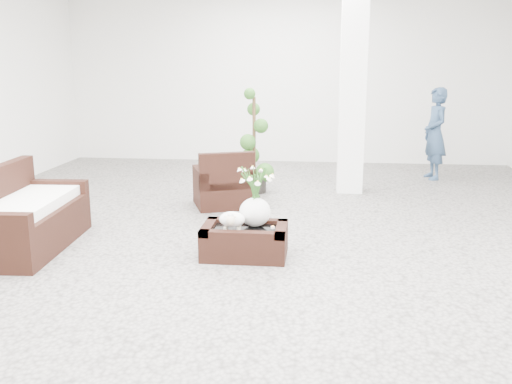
# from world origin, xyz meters

# --- Properties ---
(ground) EXTENTS (11.00, 11.00, 0.00)m
(ground) POSITION_xyz_m (0.00, 0.00, 0.00)
(ground) COLOR gray
(ground) RESTS_ON ground
(column) EXTENTS (0.40, 0.40, 3.50)m
(column) POSITION_xyz_m (1.20, 2.80, 1.75)
(column) COLOR white
(column) RESTS_ON ground
(coffee_table) EXTENTS (0.90, 0.60, 0.31)m
(coffee_table) POSITION_xyz_m (-0.08, -0.51, 0.16)
(coffee_table) COLOR black
(coffee_table) RESTS_ON ground
(sheep_figurine) EXTENTS (0.28, 0.23, 0.21)m
(sheep_figurine) POSITION_xyz_m (-0.20, -0.61, 0.42)
(sheep_figurine) COLOR white
(sheep_figurine) RESTS_ON coffee_table
(planter_narcissus) EXTENTS (0.44, 0.44, 0.80)m
(planter_narcissus) POSITION_xyz_m (0.02, -0.41, 0.71)
(planter_narcissus) COLOR white
(planter_narcissus) RESTS_ON coffee_table
(tealight) EXTENTS (0.04, 0.04, 0.03)m
(tealight) POSITION_xyz_m (0.22, -0.49, 0.33)
(tealight) COLOR white
(tealight) RESTS_ON coffee_table
(armchair) EXTENTS (0.99, 0.97, 0.83)m
(armchair) POSITION_xyz_m (-0.67, 1.64, 0.41)
(armchair) COLOR black
(armchair) RESTS_ON ground
(loveseat) EXTENTS (0.91, 1.76, 0.91)m
(loveseat) POSITION_xyz_m (-2.53, -0.49, 0.46)
(loveseat) COLOR black
(loveseat) RESTS_ON ground
(topiary) EXTENTS (0.43, 0.43, 1.62)m
(topiary) POSITION_xyz_m (-0.32, 2.57, 0.81)
(topiary) COLOR #254E19
(topiary) RESTS_ON ground
(shopper) EXTENTS (0.49, 0.65, 1.62)m
(shopper) POSITION_xyz_m (2.74, 3.98, 0.81)
(shopper) COLOR navy
(shopper) RESTS_ON ground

